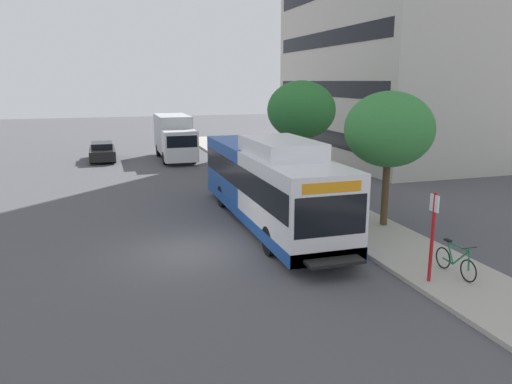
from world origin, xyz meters
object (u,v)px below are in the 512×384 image
object	(u,v)px
street_tree_mid_block	(301,110)
parked_car_far_lane	(102,152)
box_truck_background	(174,136)
bus_stop_sign_pole	(433,230)
street_tree_near_stop	(389,130)
transit_bus	(269,183)
bicycle_parked	(456,261)

from	to	relation	value
street_tree_mid_block	parked_car_far_lane	size ratio (longest dim) A/B	1.26
parked_car_far_lane	box_truck_background	bearing A→B (deg)	-11.90
bus_stop_sign_pole	street_tree_mid_block	bearing A→B (deg)	82.18
street_tree_near_stop	parked_car_far_lane	distance (m)	23.96
transit_bus	parked_car_far_lane	xyz separation A→B (m)	(-6.40, 19.31, -1.04)
street_tree_near_stop	box_truck_background	bearing A→B (deg)	105.06
bus_stop_sign_pole	street_tree_near_stop	xyz separation A→B (m)	(1.82, 5.35, 2.28)
bus_stop_sign_pole	street_tree_mid_block	size ratio (longest dim) A/B	0.46
box_truck_background	street_tree_near_stop	bearing A→B (deg)	-74.94
transit_bus	bus_stop_sign_pole	size ratio (longest dim) A/B	4.71
bus_stop_sign_pole	bicycle_parked	size ratio (longest dim) A/B	1.48
transit_bus	street_tree_mid_block	bearing A→B (deg)	58.76
street_tree_mid_block	parked_car_far_lane	bearing A→B (deg)	131.77
bicycle_parked	street_tree_mid_block	world-z (taller)	street_tree_mid_block
parked_car_far_lane	street_tree_near_stop	bearing A→B (deg)	-63.43
parked_car_far_lane	transit_bus	bearing A→B (deg)	-71.66
bus_stop_sign_pole	parked_car_far_lane	xyz separation A→B (m)	(-8.80, 26.58, -0.99)
transit_bus	street_tree_near_stop	world-z (taller)	street_tree_near_stop
bus_stop_sign_pole	street_tree_mid_block	world-z (taller)	street_tree_mid_block
street_tree_near_stop	street_tree_mid_block	bearing A→B (deg)	88.93
bus_stop_sign_pole	box_truck_background	size ratio (longest dim) A/B	0.37
street_tree_near_stop	box_truck_background	size ratio (longest dim) A/B	0.75
street_tree_mid_block	box_truck_background	world-z (taller)	street_tree_mid_block
parked_car_far_lane	box_truck_background	distance (m)	5.42
transit_bus	box_truck_background	distance (m)	18.26
bicycle_parked	box_truck_background	xyz separation A→B (m)	(-4.61, 25.33, 1.18)
street_tree_mid_block	box_truck_background	size ratio (longest dim) A/B	0.81
bicycle_parked	street_tree_near_stop	distance (m)	6.24
street_tree_mid_block	parked_car_far_lane	xyz separation A→B (m)	(-10.79, 12.08, -3.50)
street_tree_mid_block	parked_car_far_lane	world-z (taller)	street_tree_mid_block
bicycle_parked	transit_bus	bearing A→B (deg)	115.63
bicycle_parked	street_tree_near_stop	world-z (taller)	street_tree_near_stop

